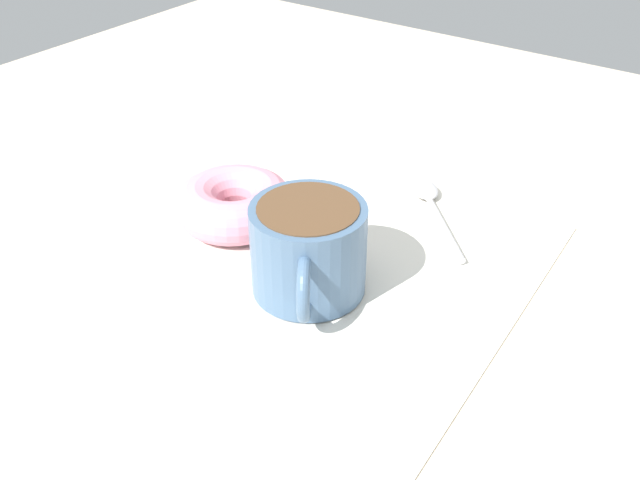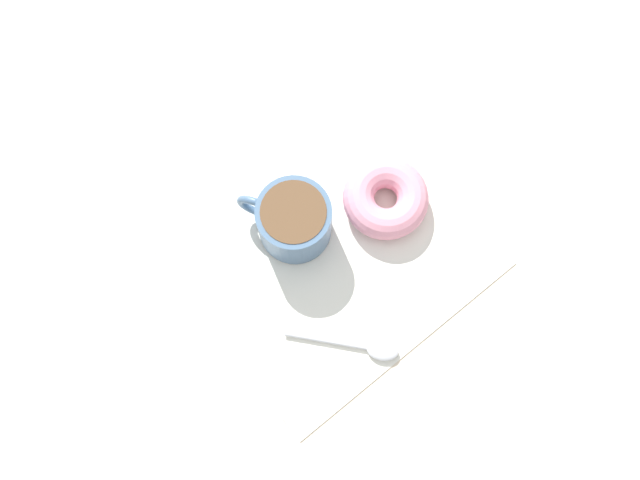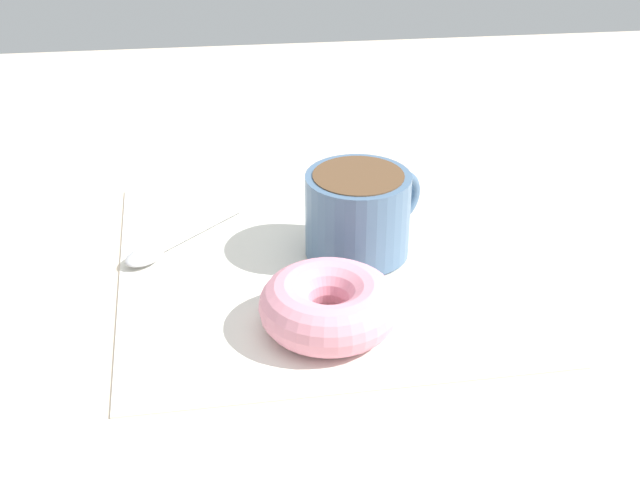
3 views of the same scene
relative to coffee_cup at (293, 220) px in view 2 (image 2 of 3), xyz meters
The scene contains 5 objects.
ground_plane 5.34cm from the coffee_cup, 25.36° to the right, with size 120.00×120.00×2.00cm, color beige.
napkin 5.27cm from the coffee_cup, 68.25° to the right, with size 32.35×32.35×0.30cm, color white.
coffee_cup is the anchor object (origin of this frame).
donut 11.42cm from the coffee_cup, 19.87° to the right, with size 10.15×10.15×3.73cm, color pink.
spoon 16.75cm from the coffee_cup, 95.58° to the right, with size 10.09×10.43×0.90cm.
Camera 2 is at (-13.06, -19.72, 81.69)cm, focal length 40.00 mm.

